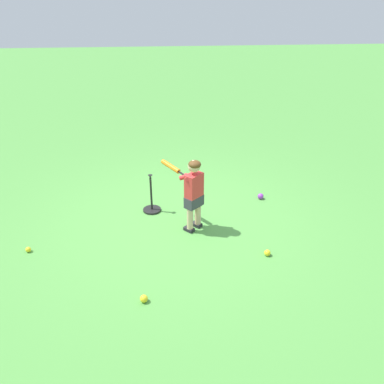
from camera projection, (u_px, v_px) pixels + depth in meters
The scene contains 7 objects.
ground_plane at pixel (181, 220), 5.96m from camera, with size 40.00×40.00×0.00m, color #519942.
child_batter at pixel (192, 188), 5.45m from camera, with size 0.59×0.67×1.08m.
play_ball_near_batter at pixel (28, 250), 5.22m from camera, with size 0.07×0.07×0.07m, color yellow.
play_ball_far_left at pixel (261, 196), 6.53m from camera, with size 0.10×0.10×0.10m, color purple.
play_ball_behind_batter at pixel (267, 253), 5.14m from camera, with size 0.08×0.08×0.08m, color yellow.
play_ball_by_bucket at pixel (144, 299), 4.38m from camera, with size 0.09×0.09×0.09m, color yellow.
batting_tee at pixel (152, 205), 6.15m from camera, with size 0.28×0.28×0.62m.
Camera 1 is at (-0.30, -5.08, 3.12)m, focal length 36.79 mm.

